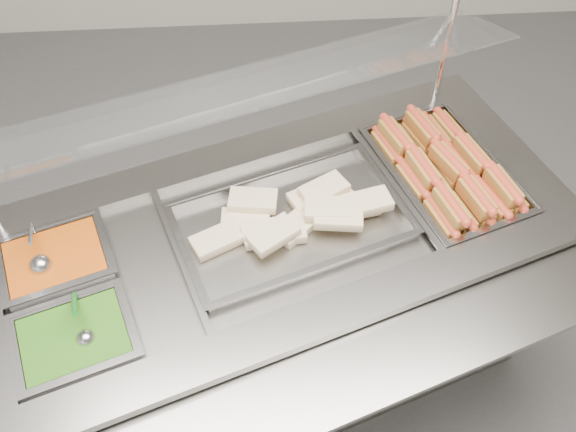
{
  "coord_description": "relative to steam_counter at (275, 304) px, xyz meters",
  "views": [
    {
      "loc": [
        0.05,
        -0.82,
        2.17
      ],
      "look_at": [
        0.13,
        0.31,
        0.82
      ],
      "focal_mm": 40.0,
      "sensor_mm": 36.0,
      "label": 1
    }
  ],
  "objects": [
    {
      "name": "sneeze_guard",
      "position": [
        -0.07,
        0.18,
        0.73
      ],
      "size": [
        1.48,
        0.74,
        0.39
      ],
      "color": "silver",
      "rests_on": "steam_counter"
    },
    {
      "name": "steam_counter",
      "position": [
        0.0,
        0.0,
        0.0
      ],
      "size": [
        1.83,
        1.26,
        0.8
      ],
      "color": "slate",
      "rests_on": "ground"
    },
    {
      "name": "ladle",
      "position": [
        -0.62,
        -0.09,
        0.41
      ],
      "size": [
        0.08,
        0.17,
        0.13
      ],
      "color": "#BAB9BE",
      "rests_on": "pan_beans"
    },
    {
      "name": "hotdogs_in_buns",
      "position": [
        0.52,
        0.18,
        0.41
      ],
      "size": [
        0.4,
        0.52,
        0.1
      ],
      "color": "#94621F",
      "rests_on": "pan_hotdogs"
    },
    {
      "name": "tortilla_wraps",
      "position": [
        0.08,
        0.03,
        0.41
      ],
      "size": [
        0.57,
        0.29,
        0.06
      ],
      "color": "beige",
      "rests_on": "pan_wraps"
    },
    {
      "name": "pan_wraps",
      "position": [
        0.05,
        0.02,
        0.38
      ],
      "size": [
        0.69,
        0.54,
        0.06
      ],
      "color": "gray",
      "rests_on": "steam_counter"
    },
    {
      "name": "pan_hotdogs",
      "position": [
        0.53,
        0.19,
        0.36
      ],
      "size": [
        0.45,
        0.56,
        0.09
      ],
      "color": "gray",
      "rests_on": "steam_counter"
    },
    {
      "name": "tray_rail",
      "position": [
        0.15,
        -0.43,
        0.36
      ],
      "size": [
        1.59,
        0.82,
        0.05
      ],
      "color": "gray",
      "rests_on": "steam_counter"
    },
    {
      "name": "pan_beans",
      "position": [
        -0.59,
        -0.07,
        0.37
      ],
      "size": [
        0.32,
        0.29,
        0.09
      ],
      "color": "gray",
      "rests_on": "steam_counter"
    },
    {
      "name": "serving_spoon",
      "position": [
        -0.47,
        -0.31,
        0.41
      ],
      "size": [
        0.08,
        0.15,
        0.13
      ],
      "color": "#BAB9BE",
      "rests_on": "pan_peas"
    },
    {
      "name": "pan_peas",
      "position": [
        -0.5,
        -0.31,
        0.37
      ],
      "size": [
        0.32,
        0.29,
        0.09
      ],
      "color": "gray",
      "rests_on": "steam_counter"
    }
  ]
}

